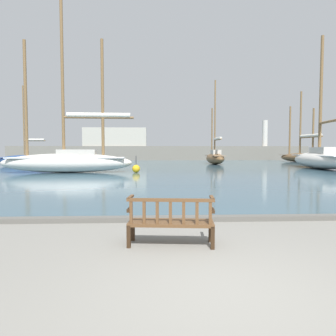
% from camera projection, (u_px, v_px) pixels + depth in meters
% --- Properties ---
extents(ground_plane, '(160.00, 160.00, 0.00)m').
position_uv_depth(ground_plane, '(225.00, 292.00, 3.77)').
color(ground_plane, gray).
extents(harbor_water, '(100.00, 80.00, 0.08)m').
position_uv_depth(harbor_water, '(161.00, 162.00, 47.66)').
color(harbor_water, '#385666').
rests_on(harbor_water, ground).
extents(quay_edge_kerb, '(40.00, 0.30, 0.12)m').
position_uv_depth(quay_edge_kerb, '(190.00, 219.00, 7.61)').
color(quay_edge_kerb, '#5B5954').
rests_on(quay_edge_kerb, ground).
extents(park_bench, '(1.64, 0.67, 0.92)m').
position_uv_depth(park_bench, '(171.00, 221.00, 5.61)').
color(park_bench, '#322113').
rests_on(park_bench, ground).
extents(sailboat_centre_channel, '(10.32, 2.75, 14.08)m').
position_uv_depth(sailboat_centre_channel, '(68.00, 158.00, 23.48)').
color(sailboat_centre_channel, silver).
rests_on(sailboat_centre_channel, harbor_water).
extents(sailboat_outer_starboard, '(3.82, 12.07, 12.68)m').
position_uv_depth(sailboat_outer_starboard, '(321.00, 158.00, 28.80)').
color(sailboat_outer_starboard, silver).
rests_on(sailboat_outer_starboard, harbor_water).
extents(sailboat_nearest_port, '(6.48, 1.54, 9.29)m').
position_uv_depth(sailboat_nearest_port, '(26.00, 159.00, 35.20)').
color(sailboat_nearest_port, navy).
rests_on(sailboat_nearest_port, harbor_water).
extents(sailboat_distant_harbor, '(4.35, 9.63, 10.70)m').
position_uv_depth(sailboat_distant_harbor, '(301.00, 156.00, 45.51)').
color(sailboat_distant_harbor, brown).
rests_on(sailboat_distant_harbor, harbor_water).
extents(sailboat_nearest_starboard, '(1.87, 8.50, 10.74)m').
position_uv_depth(sailboat_nearest_starboard, '(215.00, 157.00, 38.50)').
color(sailboat_nearest_starboard, brown).
rests_on(sailboat_nearest_starboard, harbor_water).
extents(channel_buoy, '(0.62, 0.62, 1.32)m').
position_uv_depth(channel_buoy, '(136.00, 169.00, 23.42)').
color(channel_buoy, gold).
rests_on(channel_buoy, harbor_water).
extents(far_breakwater, '(55.08, 2.40, 7.52)m').
position_uv_depth(far_breakwater, '(153.00, 150.00, 55.36)').
color(far_breakwater, slate).
rests_on(far_breakwater, ground).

